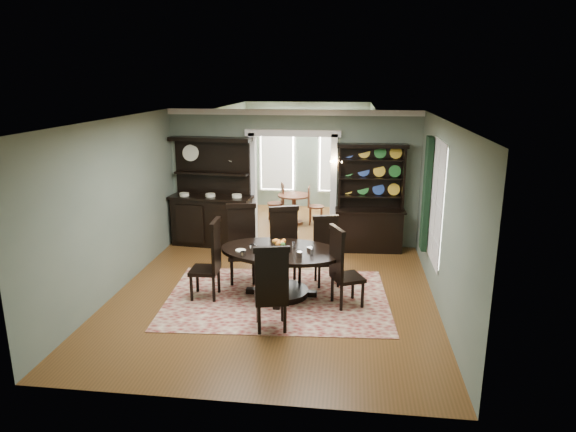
% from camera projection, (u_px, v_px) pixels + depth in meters
% --- Properties ---
extents(room, '(5.51, 6.01, 3.01)m').
position_uv_depth(room, '(273.00, 208.00, 8.48)').
color(room, brown).
rests_on(room, ground).
extents(parlor, '(3.51, 3.50, 3.01)m').
position_uv_depth(parlor, '(304.00, 160.00, 13.76)').
color(parlor, brown).
rests_on(parlor, ground).
extents(doorway_trim, '(2.08, 0.25, 2.57)m').
position_uv_depth(doorway_trim, '(293.00, 173.00, 11.30)').
color(doorway_trim, silver).
rests_on(doorway_trim, floor).
extents(right_window, '(0.15, 1.47, 2.12)m').
position_uv_depth(right_window, '(432.00, 199.00, 9.00)').
color(right_window, white).
rests_on(right_window, wall_right).
extents(wall_sconce, '(0.27, 0.21, 0.21)m').
position_uv_depth(wall_sconce, '(336.00, 163.00, 10.97)').
color(wall_sconce, '#B87031').
rests_on(wall_sconce, back_wall_right).
extents(rug, '(3.91, 2.90, 0.01)m').
position_uv_depth(rug, '(277.00, 298.00, 8.78)').
color(rug, maroon).
rests_on(rug, floor).
extents(dining_table, '(2.29, 2.22, 0.83)m').
position_uv_depth(dining_table, '(281.00, 264.00, 8.76)').
color(dining_table, black).
rests_on(dining_table, rug).
extents(centerpiece, '(1.35, 0.87, 0.22)m').
position_uv_depth(centerpiece, '(279.00, 246.00, 8.67)').
color(centerpiece, silver).
rests_on(centerpiece, dining_table).
extents(chair_far_left, '(0.62, 0.60, 1.43)m').
position_uv_depth(chair_far_left, '(242.00, 241.00, 9.44)').
color(chair_far_left, black).
rests_on(chair_far_left, rug).
extents(chair_far_mid, '(0.66, 0.65, 1.43)m').
position_uv_depth(chair_far_mid, '(285.00, 244.00, 9.27)').
color(chair_far_mid, black).
rests_on(chair_far_mid, rug).
extents(chair_far_right, '(0.56, 0.54, 1.25)m').
position_uv_depth(chair_far_right, '(326.00, 248.00, 9.31)').
color(chair_far_right, black).
rests_on(chair_far_right, rug).
extents(chair_end_left, '(0.50, 0.53, 1.38)m').
position_uv_depth(chair_end_left, '(211.00, 257.00, 8.64)').
color(chair_end_left, black).
rests_on(chair_end_left, rug).
extents(chair_end_right, '(0.64, 0.65, 1.36)m').
position_uv_depth(chair_end_right, '(342.00, 265.00, 8.32)').
color(chair_end_right, black).
rests_on(chair_end_right, rug).
extents(chair_near, '(0.60, 0.58, 1.36)m').
position_uv_depth(chair_near, '(271.00, 287.00, 7.45)').
color(chair_near, black).
rests_on(chair_near, rug).
extents(sideboard, '(1.88, 0.81, 2.41)m').
position_uv_depth(sideboard, '(212.00, 208.00, 11.45)').
color(sideboard, black).
rests_on(sideboard, floor).
extents(welsh_dresser, '(1.51, 0.63, 2.31)m').
position_uv_depth(welsh_dresser, '(370.00, 213.00, 11.06)').
color(welsh_dresser, black).
rests_on(welsh_dresser, floor).
extents(parlor_table, '(0.83, 0.83, 0.76)m').
position_uv_depth(parlor_table, '(294.00, 205.00, 13.16)').
color(parlor_table, '#5B2D1A').
rests_on(parlor_table, parlor_floor).
extents(parlor_chair_left, '(0.46, 0.45, 1.00)m').
position_uv_depth(parlor_chair_left, '(278.00, 201.00, 13.39)').
color(parlor_chair_left, '#5B2D1A').
rests_on(parlor_chair_left, parlor_floor).
extents(parlor_chair_right, '(0.41, 0.41, 0.97)m').
position_uv_depth(parlor_chair_right, '(313.00, 204.00, 13.11)').
color(parlor_chair_right, '#5B2D1A').
rests_on(parlor_chair_right, parlor_floor).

